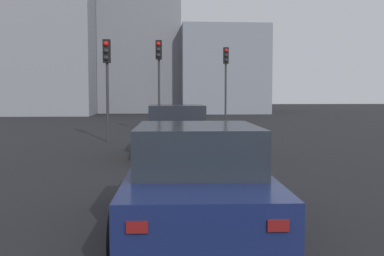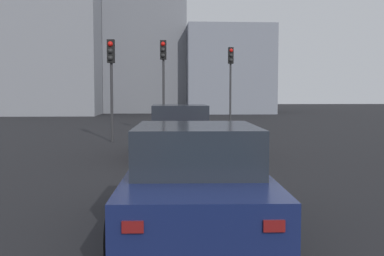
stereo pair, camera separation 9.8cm
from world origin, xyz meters
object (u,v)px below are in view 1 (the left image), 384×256
object	(u,v)px
traffic_light_near_right	(107,68)
car_maroon_lead	(176,131)
car_navy_second	(196,179)
traffic_light_far_left	(159,67)
traffic_light_near_left	(226,70)

from	to	relation	value
traffic_light_near_right	car_maroon_lead	bearing A→B (deg)	34.39
car_navy_second	traffic_light_near_right	xyz separation A→B (m)	(12.42, 2.42, 2.15)
car_navy_second	traffic_light_near_right	world-z (taller)	traffic_light_near_right
car_navy_second	traffic_light_far_left	size ratio (longest dim) A/B	1.06
traffic_light_near_right	car_navy_second	bearing A→B (deg)	15.77
traffic_light_near_right	traffic_light_near_left	bearing A→B (deg)	147.53
car_maroon_lead	traffic_light_near_left	bearing A→B (deg)	-14.37
car_maroon_lead	traffic_light_far_left	world-z (taller)	traffic_light_far_left
traffic_light_near_left	traffic_light_near_right	xyz separation A→B (m)	(-7.61, 5.77, -0.31)
car_navy_second	traffic_light_near_left	world-z (taller)	traffic_light_near_left
traffic_light_near_right	traffic_light_far_left	bearing A→B (deg)	157.39
traffic_light_near_left	traffic_light_far_left	distance (m)	5.23
car_navy_second	traffic_light_far_left	world-z (taller)	traffic_light_far_left
traffic_light_near_left	traffic_light_near_right	bearing A→B (deg)	-38.95
car_navy_second	traffic_light_near_right	size ratio (longest dim) A/B	1.17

